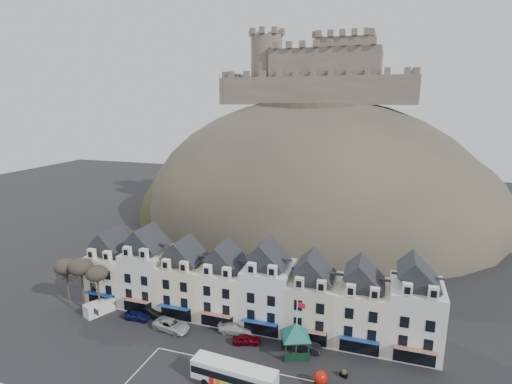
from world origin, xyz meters
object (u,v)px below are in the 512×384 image
at_px(car_white, 235,328).
at_px(bus, 234,375).
at_px(car_silver, 171,325).
at_px(car_charcoal, 304,345).
at_px(car_navy, 137,315).
at_px(red_buoy, 320,379).
at_px(car_maroon, 246,339).
at_px(white_van, 99,307).
at_px(flagpole, 297,324).
at_px(bus_shelter, 296,330).
at_px(car_black, 150,311).

bearing_deg(car_white, bus, -164.64).
relative_size(car_silver, car_charcoal, 1.20).
height_order(car_silver, car_charcoal, car_silver).
bearing_deg(car_navy, red_buoy, -103.12).
distance_m(car_silver, car_white, 9.46).
distance_m(red_buoy, car_maroon, 12.33).
bearing_deg(white_van, bus, 4.82).
xyz_separation_m(red_buoy, car_white, (-13.52, 7.37, -0.34)).
xyz_separation_m(car_navy, car_white, (15.60, 1.33, -0.01)).
xyz_separation_m(bus, white_van, (-26.31, 8.93, -0.60)).
distance_m(car_maroon, car_charcoal, 7.92).
bearing_deg(car_white, car_navy, 89.94).
bearing_deg(red_buoy, white_van, 170.88).
relative_size(flagpole, car_charcoal, 1.73).
height_order(bus, white_van, bus).
xyz_separation_m(flagpole, car_maroon, (-7.21, 0.43, -3.92)).
bearing_deg(car_charcoal, bus_shelter, 144.48).
bearing_deg(bus, car_navy, 159.00).
bearing_deg(bus_shelter, flagpole, -57.33).
height_order(flagpole, car_silver, flagpole).
xyz_separation_m(flagpole, car_navy, (-25.23, 1.12, -3.86)).
bearing_deg(car_charcoal, car_black, 87.84).
height_order(flagpole, car_white, flagpole).
xyz_separation_m(red_buoy, flagpole, (-3.89, 4.92, 3.53)).
relative_size(car_navy, car_maroon, 1.09).
bearing_deg(red_buoy, car_maroon, 154.25).
height_order(bus, car_maroon, bus).
relative_size(bus, white_van, 2.17).
bearing_deg(car_black, flagpole, -85.86).
distance_m(white_van, car_navy, 6.83).
height_order(red_buoy, flagpole, flagpole).
bearing_deg(white_van, car_navy, 25.86).
xyz_separation_m(white_van, car_maroon, (24.83, -0.41, -0.36)).
bearing_deg(car_silver, car_black, 72.51).
height_order(bus_shelter, car_black, bus_shelter).
xyz_separation_m(car_white, car_charcoal, (10.27, -1.05, 0.05)).
xyz_separation_m(white_van, car_black, (8.01, 1.89, -0.25)).
distance_m(bus, red_buoy, 10.14).
xyz_separation_m(car_navy, car_charcoal, (25.87, 0.28, 0.05)).
height_order(red_buoy, car_white, red_buoy).
height_order(flagpole, car_maroon, flagpole).
height_order(bus_shelter, white_van, bus_shelter).
distance_m(white_van, car_silver, 13.23).
xyz_separation_m(bus, car_white, (-3.90, 10.54, -0.91)).
xyz_separation_m(white_van, car_white, (22.41, 1.61, -0.31)).
xyz_separation_m(bus_shelter, flagpole, (0.26, -0.18, 0.99)).
relative_size(bus_shelter, white_van, 1.39).
bearing_deg(car_maroon, bus, 173.05).
bearing_deg(car_maroon, car_charcoal, -99.80).
relative_size(car_maroon, car_charcoal, 0.84).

